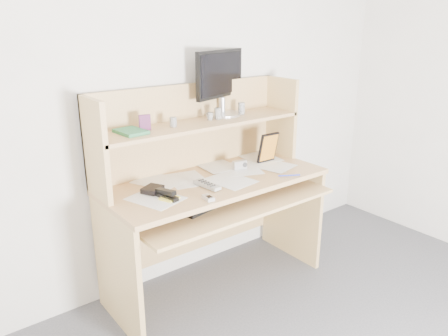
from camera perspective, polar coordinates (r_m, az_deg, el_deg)
back_wall at (r=2.82m, az=-5.06°, el=9.98°), size 3.60×0.04×2.50m
desk at (r=2.76m, az=-2.04°, el=-2.06°), size 1.40×0.70×1.30m
paper_clutter at (r=2.68m, az=-1.05°, el=-1.37°), size 1.32×0.54×0.01m
keyboard at (r=2.57m, az=-2.16°, el=-4.49°), size 0.43×0.23×0.03m
tv_remote at (r=2.54m, az=-2.25°, el=-2.23°), size 0.07×0.19×0.02m
flip_phone at (r=2.37m, az=-2.09°, el=-3.83°), size 0.05×0.08×0.02m
stapler at (r=2.40m, az=-7.49°, el=-3.37°), size 0.07×0.15×0.05m
wallet at (r=2.50m, az=-9.33°, el=-2.76°), size 0.14×0.13×0.03m
sticky_note_pad at (r=2.40m, az=-7.15°, el=-3.95°), size 0.11×0.11×0.01m
digital_camera at (r=2.84m, az=2.07°, el=0.43°), size 0.10×0.05×0.06m
game_case at (r=2.97m, az=5.77°, el=2.67°), size 0.15×0.02×0.21m
blue_pen at (r=2.74m, az=8.51°, el=-0.96°), size 0.12×0.08×0.01m
card_box at (r=2.52m, az=-10.31°, el=5.87°), size 0.07×0.03×0.09m
shelf_book at (r=2.48m, az=-12.07°, el=4.67°), size 0.15×0.20×0.02m
chip_stack_a at (r=2.59m, az=-6.65°, el=5.99°), size 0.05×0.05×0.06m
chip_stack_b at (r=2.78m, az=-0.80°, el=7.13°), size 0.05×0.05×0.07m
chip_stack_c at (r=2.76m, az=-1.84°, el=6.77°), size 0.04×0.04×0.05m
chip_stack_d at (r=2.93m, az=2.29°, el=7.78°), size 0.06×0.06×0.08m
monitor at (r=2.89m, az=-0.42°, el=11.34°), size 0.47×0.24×0.42m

